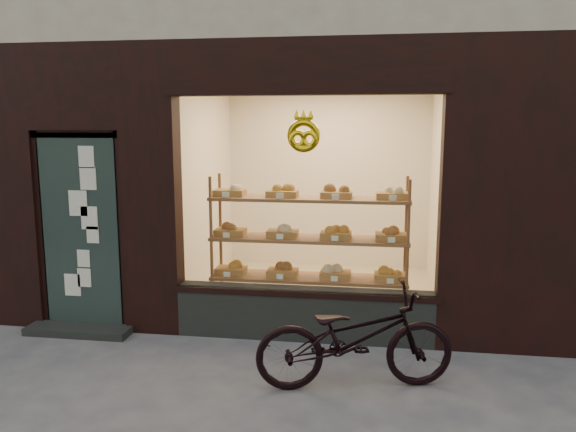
# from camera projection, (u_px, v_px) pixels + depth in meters

# --- Properties ---
(display_shelf) EXTENTS (2.20, 0.45, 1.70)m
(display_shelf) POSITION_uv_depth(u_px,v_px,m) (309.00, 251.00, 6.28)
(display_shelf) COLOR brown
(display_shelf) RESTS_ON ground
(bicycle) EXTENTS (1.80, 0.97, 0.90)m
(bicycle) POSITION_uv_depth(u_px,v_px,m) (355.00, 338.00, 4.83)
(bicycle) COLOR black
(bicycle) RESTS_ON ground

